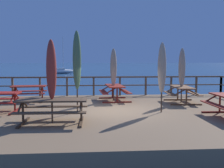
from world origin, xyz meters
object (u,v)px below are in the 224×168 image
picnic_table_front_left (52,106)px  sailboat_distant (62,71)px  picnic_table_mid_left (29,90)px  patio_umbrella_tall_mid_left (162,68)px  patio_umbrella_short_front (113,68)px  picnic_table_front_right (115,89)px  patio_umbrella_tall_mid_right (77,61)px  patio_umbrella_tall_back_left (51,70)px  patio_umbrella_tall_front (182,68)px  picnic_table_mid_right (182,91)px

picnic_table_front_left → sailboat_distant: 48.95m
picnic_table_mid_left → patio_umbrella_tall_mid_left: 6.68m
patio_umbrella_tall_mid_left → patio_umbrella_short_front: 3.50m
picnic_table_mid_left → picnic_table_front_right: 4.20m
patio_umbrella_tall_mid_left → patio_umbrella_tall_mid_right: bearing=175.9°
patio_umbrella_tall_back_left → patio_umbrella_tall_front: bearing=34.1°
patio_umbrella_tall_back_left → picnic_table_front_left: bearing=-78.1°
patio_umbrella_tall_mid_right → picnic_table_front_left: bearing=-112.3°
picnic_table_mid_right → patio_umbrella_tall_back_left: 6.72m
picnic_table_mid_right → sailboat_distant: (-10.66, 44.95, -0.81)m
picnic_table_front_right → patio_umbrella_tall_mid_right: 3.65m
patio_umbrella_short_front → patio_umbrella_tall_mid_right: bearing=-119.5°
patio_umbrella_tall_mid_left → patio_umbrella_short_front: bearing=117.2°
sailboat_distant → patio_umbrella_tall_mid_left: bearing=-79.1°
picnic_table_front_left → sailboat_distant: sailboat_distant is taller
picnic_table_front_right → patio_umbrella_tall_back_left: bearing=-117.7°
patio_umbrella_tall_back_left → sailboat_distant: size_ratio=0.34×
picnic_table_front_left → patio_umbrella_tall_back_left: (-0.01, 0.05, 1.12)m
patio_umbrella_short_front → picnic_table_mid_right: bearing=-15.4°
patio_umbrella_short_front → sailboat_distant: bearing=99.6°
picnic_table_front_right → sailboat_distant: size_ratio=0.25×
picnic_table_mid_right → sailboat_distant: size_ratio=0.25×
patio_umbrella_tall_mid_left → sailboat_distant: sailboat_distant is taller
patio_umbrella_tall_front → patio_umbrella_tall_mid_left: (-1.58, -2.31, 0.06)m
patio_umbrella_short_front → sailboat_distant: size_ratio=0.34×
picnic_table_front_right → sailboat_distant: (-7.54, 44.04, -0.81)m
picnic_table_mid_left → patio_umbrella_short_front: size_ratio=0.67×
patio_umbrella_short_front → patio_umbrella_tall_mid_right: size_ratio=0.83×
picnic_table_mid_right → patio_umbrella_tall_front: bearing=91.8°
picnic_table_front_right → patio_umbrella_short_front: size_ratio=0.76×
picnic_table_front_right → patio_umbrella_tall_front: 3.40m
patio_umbrella_tall_mid_left → patio_umbrella_tall_mid_right: size_ratio=0.86×
picnic_table_front_right → picnic_table_front_left: size_ratio=0.89×
sailboat_distant → patio_umbrella_tall_mid_right: bearing=-82.9°
picnic_table_front_right → patio_umbrella_tall_mid_left: patio_umbrella_tall_mid_left is taller
picnic_table_mid_right → patio_umbrella_tall_front: patio_umbrella_tall_front is taller
patio_umbrella_tall_mid_left → patio_umbrella_short_front: size_ratio=1.04×
sailboat_distant → patio_umbrella_tall_front: bearing=-76.6°
picnic_table_front_left → patio_umbrella_tall_back_left: bearing=101.9°
patio_umbrella_tall_mid_right → sailboat_distant: sailboat_distant is taller
picnic_table_mid_left → patio_umbrella_tall_front: bearing=-7.0°
picnic_table_front_right → patio_umbrella_tall_mid_left: 3.68m
picnic_table_front_right → patio_umbrella_tall_front: size_ratio=0.76×
picnic_table_mid_right → patio_umbrella_tall_back_left: patio_umbrella_tall_back_left is taller
picnic_table_front_right → patio_umbrella_tall_mid_left: size_ratio=0.73×
patio_umbrella_tall_back_left → picnic_table_front_right: bearing=62.3°
picnic_table_front_left → patio_umbrella_short_front: size_ratio=0.85×
picnic_table_front_right → picnic_table_front_left: bearing=-117.3°
picnic_table_mid_right → picnic_table_front_right: (-3.12, 0.91, 0.00)m
patio_umbrella_tall_mid_right → patio_umbrella_tall_back_left: bearing=-113.2°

